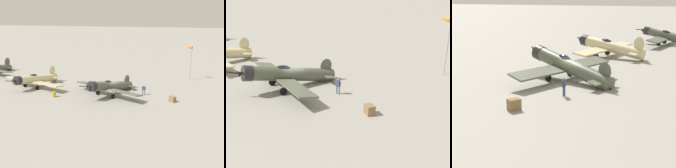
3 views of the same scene
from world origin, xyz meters
The scene contains 5 objects.
ground_plane centered at (0.00, 0.00, 0.00)m, with size 400.00×400.00×0.00m, color gray.
airplane_foreground centered at (-0.25, -0.49, 1.54)m, with size 12.49×10.75×3.50m.
ground_crew_mechanic centered at (5.33, 0.76, 1.03)m, with size 0.66×0.29×1.70m.
equipment_crate centered at (10.14, -1.89, 0.44)m, with size 1.19×1.16×0.89m.
windsock_mast centered at (12.79, 13.56, 6.40)m, with size 1.99×1.78×6.99m.
Camera 2 is at (19.35, -22.95, 11.39)m, focal length 45.72 mm.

